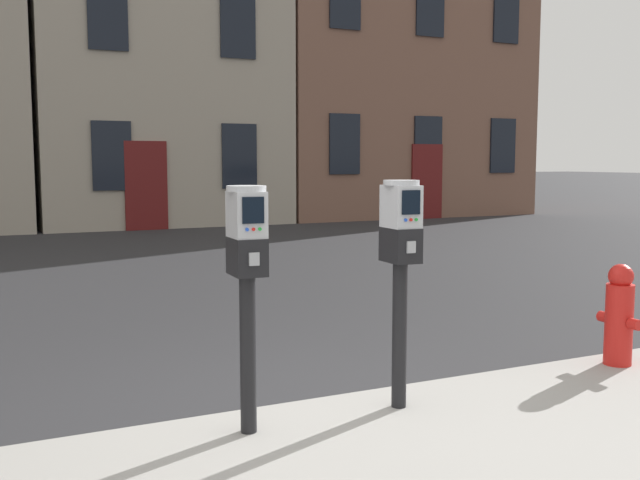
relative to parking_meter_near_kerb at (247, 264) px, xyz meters
name	(u,v)px	position (x,y,z in m)	size (l,w,h in m)	color
ground_plane	(303,434)	(0.40, 0.16, -1.08)	(160.00, 160.00, 0.00)	#28282B
parking_meter_near_kerb	(247,264)	(0.00, 0.00, 0.00)	(0.23, 0.26, 1.37)	black
parking_meter_twin_adjacent	(401,252)	(0.97, 0.00, 0.01)	(0.23, 0.26, 1.39)	black
fire_hydrant	(619,315)	(2.93, 0.10, -0.57)	(0.20, 0.36, 0.75)	red
townhouse_green_painted	(379,30)	(10.38, 16.53, 4.59)	(7.94, 5.74, 11.34)	brown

